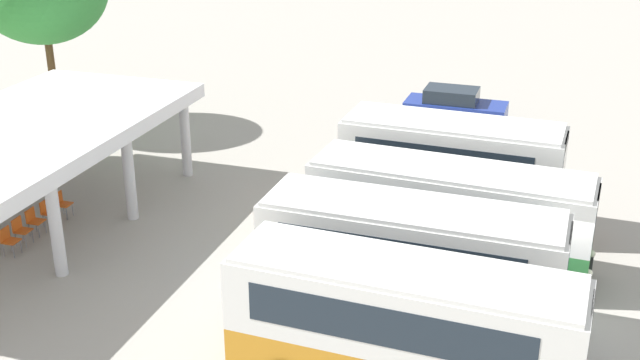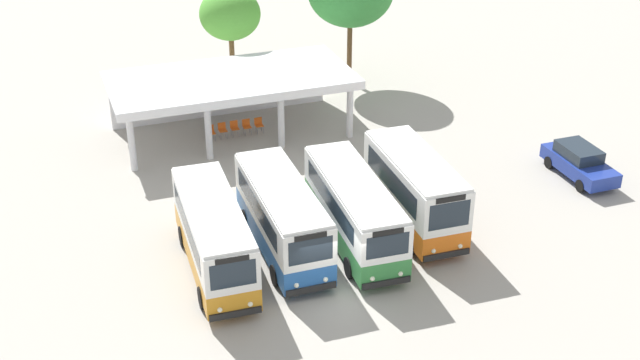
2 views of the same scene
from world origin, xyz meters
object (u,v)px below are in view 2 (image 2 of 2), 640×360
city_bus_second_in_row (282,216)px  waiting_chair_end_by_column (211,131)px  city_bus_middle_cream (354,209)px  waiting_chair_second_from_end (222,129)px  parked_car_flank (579,162)px  waiting_chair_fifth_seat (259,124)px  waiting_chair_fourth_seat (247,125)px  waiting_chair_middle_seat (234,127)px  city_bus_fourth_amber (415,189)px  city_bus_nearest_orange (214,235)px

city_bus_second_in_row → waiting_chair_end_by_column: 12.12m
city_bus_middle_cream → waiting_chair_second_from_end: (-2.70, 12.60, -1.18)m
parked_car_flank → waiting_chair_fifth_seat: parked_car_flank is taller
waiting_chair_second_from_end → waiting_chair_end_by_column: bearing=-171.8°
city_bus_middle_cream → waiting_chair_second_from_end: city_bus_middle_cream is taller
parked_car_flank → waiting_chair_fifth_seat: (-13.59, 10.68, -0.31)m
waiting_chair_end_by_column → waiting_chair_fourth_seat: (2.08, 0.11, 0.00)m
waiting_chair_end_by_column → city_bus_middle_cream: bearing=-74.8°
city_bus_second_in_row → waiting_chair_middle_seat: city_bus_second_in_row is taller
city_bus_second_in_row → waiting_chair_second_from_end: bearing=88.2°
parked_car_flank → waiting_chair_fourth_seat: size_ratio=5.10×
parked_car_flank → waiting_chair_fifth_seat: bearing=141.8°
city_bus_fourth_amber → waiting_chair_middle_seat: city_bus_fourth_amber is taller
waiting_chair_fifth_seat → city_bus_middle_cream: bearing=-87.2°
waiting_chair_second_from_end → city_bus_middle_cream: bearing=-77.9°
city_bus_nearest_orange → waiting_chair_middle_seat: city_bus_nearest_orange is taller
waiting_chair_end_by_column → waiting_chair_fourth_seat: size_ratio=1.00×
waiting_chair_end_by_column → waiting_chair_middle_seat: (1.39, 0.13, 0.00)m
waiting_chair_fourth_seat → waiting_chair_fifth_seat: (0.69, -0.03, 0.00)m
parked_car_flank → city_bus_fourth_amber: bearing=-171.8°
city_bus_nearest_orange → city_bus_second_in_row: bearing=9.1°
city_bus_fourth_amber → waiting_chair_fourth_seat: size_ratio=8.21×
city_bus_middle_cream → city_bus_fourth_amber: city_bus_fourth_amber is taller
city_bus_nearest_orange → waiting_chair_middle_seat: size_ratio=9.06×
city_bus_fourth_amber → waiting_chair_fifth_seat: size_ratio=8.21×
parked_car_flank → waiting_chair_end_by_column: size_ratio=5.10×
city_bus_second_in_row → parked_car_flank: (16.06, 1.45, -0.92)m
city_bus_nearest_orange → parked_car_flank: bearing=5.8°
city_bus_fourth_amber → parked_car_flank: (9.89, 1.43, -1.04)m
city_bus_fourth_amber → waiting_chair_fourth_seat: bearing=109.9°
city_bus_nearest_orange → city_bus_second_in_row: city_bus_nearest_orange is taller
city_bus_second_in_row → waiting_chair_fourth_seat: bearing=81.7°
city_bus_middle_cream → waiting_chair_second_from_end: size_ratio=9.45×
city_bus_nearest_orange → city_bus_fourth_amber: city_bus_fourth_amber is taller
parked_car_flank → waiting_chair_middle_seat: bearing=144.4°
parked_car_flank → waiting_chair_fifth_seat: 17.29m
city_bus_fourth_amber → parked_car_flank: 10.05m
waiting_chair_second_from_end → waiting_chair_fourth_seat: 1.39m
city_bus_nearest_orange → parked_car_flank: (19.14, 1.94, -0.92)m
city_bus_fourth_amber → city_bus_middle_cream: bearing=-171.5°
city_bus_fourth_amber → waiting_chair_second_from_end: 13.51m
city_bus_second_in_row → waiting_chair_end_by_column: bearing=91.5°
waiting_chair_middle_seat → city_bus_middle_cream: bearing=-81.0°
waiting_chair_middle_seat → waiting_chair_fourth_seat: size_ratio=1.00×
waiting_chair_second_from_end → waiting_chair_middle_seat: size_ratio=1.00×
city_bus_second_in_row → waiting_chair_fifth_seat: (2.47, 12.13, -1.22)m
waiting_chair_fifth_seat → waiting_chair_middle_seat: bearing=177.7°
parked_car_flank → city_bus_middle_cream: bearing=-171.7°
city_bus_nearest_orange → city_bus_second_in_row: (3.08, 0.50, -0.00)m
city_bus_middle_cream → waiting_chair_fifth_seat: bearing=92.8°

